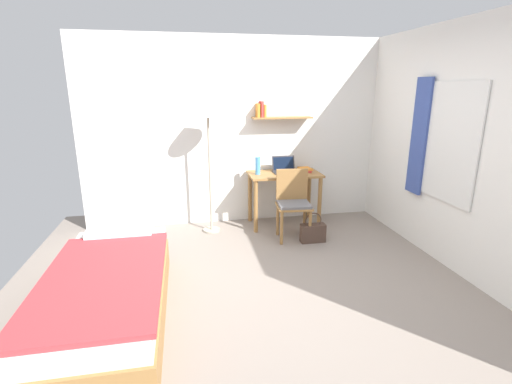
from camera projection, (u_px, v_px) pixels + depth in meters
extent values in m
plane|color=gray|center=(273.00, 287.00, 3.70)|extent=(5.28, 5.28, 0.00)
cube|color=white|center=(241.00, 133.00, 5.25)|extent=(4.40, 0.05, 2.60)
cube|color=#9E703D|center=(282.00, 118.00, 5.17)|extent=(0.84, 0.22, 0.02)
cube|color=orange|center=(258.00, 110.00, 5.10)|extent=(0.04, 0.16, 0.18)
cube|color=#D13D38|center=(261.00, 109.00, 5.10)|extent=(0.03, 0.16, 0.21)
cube|color=orange|center=(264.00, 111.00, 5.12)|extent=(0.03, 0.16, 0.17)
cube|color=white|center=(471.00, 152.00, 3.71)|extent=(0.05, 4.40, 2.60)
cube|color=silver|center=(451.00, 143.00, 3.93)|extent=(0.02, 0.82, 1.27)
cube|color=white|center=(451.00, 143.00, 3.93)|extent=(0.01, 0.76, 1.21)
cube|color=#384C93|center=(419.00, 137.00, 4.41)|extent=(0.03, 0.28, 1.37)
cube|color=#9E703D|center=(110.00, 304.00, 3.16)|extent=(0.92, 2.03, 0.28)
cube|color=silver|center=(107.00, 281.00, 3.10)|extent=(0.88, 1.97, 0.16)
cube|color=#DB383D|center=(102.00, 278.00, 2.95)|extent=(0.94, 1.66, 0.04)
cube|color=white|center=(120.00, 232.00, 3.81)|extent=(0.64, 0.28, 0.10)
cube|color=#9E703D|center=(284.00, 174.00, 5.20)|extent=(1.00, 0.55, 0.03)
cylinder|color=#9E703D|center=(256.00, 207.00, 5.01)|extent=(0.06, 0.06, 0.73)
cylinder|color=#9E703D|center=(320.00, 203.00, 5.17)|extent=(0.06, 0.06, 0.73)
cylinder|color=#9E703D|center=(250.00, 197.00, 5.44)|extent=(0.06, 0.06, 0.73)
cylinder|color=#9E703D|center=(309.00, 194.00, 5.60)|extent=(0.06, 0.06, 0.73)
cube|color=#9E703D|center=(294.00, 206.00, 4.75)|extent=(0.47, 0.42, 0.03)
cube|color=slate|center=(294.00, 204.00, 4.75)|extent=(0.43, 0.39, 0.04)
cube|color=#9E703D|center=(292.00, 184.00, 4.85)|extent=(0.41, 0.07, 0.41)
cylinder|color=#9E703D|center=(282.00, 228.00, 4.65)|extent=(0.04, 0.04, 0.44)
cylinder|color=#9E703D|center=(310.00, 227.00, 4.68)|extent=(0.04, 0.04, 0.44)
cylinder|color=#9E703D|center=(278.00, 220.00, 4.95)|extent=(0.04, 0.04, 0.44)
cylinder|color=#9E703D|center=(304.00, 219.00, 4.98)|extent=(0.04, 0.04, 0.44)
cylinder|color=#B2A893|center=(212.00, 230.00, 5.15)|extent=(0.24, 0.24, 0.02)
cylinder|color=#B2A893|center=(210.00, 175.00, 4.93)|extent=(0.03, 0.03, 1.54)
cone|color=silver|center=(208.00, 108.00, 4.69)|extent=(0.38, 0.38, 0.22)
cube|color=#2D2D33|center=(285.00, 172.00, 5.23)|extent=(0.33, 0.23, 0.01)
cube|color=#2D2D33|center=(283.00, 163.00, 5.28)|extent=(0.32, 0.06, 0.21)
cube|color=black|center=(283.00, 163.00, 5.28)|extent=(0.29, 0.05, 0.18)
cylinder|color=#4C99DB|center=(258.00, 166.00, 5.09)|extent=(0.07, 0.07, 0.24)
cube|color=#D13D38|center=(305.00, 171.00, 5.29)|extent=(0.19, 0.21, 0.03)
cube|color=orange|center=(305.00, 169.00, 5.29)|extent=(0.17, 0.22, 0.02)
cube|color=#4C382D|center=(313.00, 233.00, 4.75)|extent=(0.32, 0.13, 0.24)
torus|color=#4C382D|center=(313.00, 221.00, 4.71)|extent=(0.22, 0.02, 0.22)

